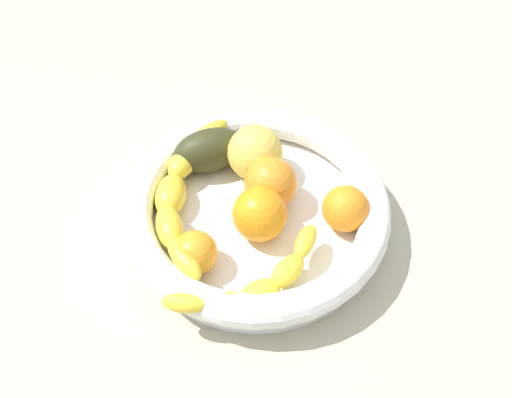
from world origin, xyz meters
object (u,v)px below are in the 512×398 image
(banana_draped_right, at_px, (181,193))
(orange_front, at_px, (271,183))
(orange_mid_right, at_px, (195,253))
(apple_yellow, at_px, (255,153))
(banana_draped_left, at_px, (255,285))
(avocado_dark, at_px, (209,151))
(orange_rear, at_px, (263,214))
(fruit_bowl, at_px, (256,210))
(orange_mid_left, at_px, (345,209))

(banana_draped_right, bearing_deg, orange_front, 84.72)
(orange_mid_right, height_order, apple_yellow, apple_yellow)
(banana_draped_left, xyz_separation_m, avocado_dark, (-0.20, -0.03, 0.00))
(orange_rear, bearing_deg, avocado_dark, -157.05)
(orange_mid_right, bearing_deg, avocado_dark, 167.64)
(orange_rear, height_order, apple_yellow, apple_yellow)
(banana_draped_right, bearing_deg, apple_yellow, 112.54)
(avocado_dark, xyz_separation_m, apple_yellow, (0.02, 0.06, 0.01))
(banana_draped_right, bearing_deg, orange_rear, 59.50)
(banana_draped_left, distance_m, orange_mid_right, 0.08)
(banana_draped_right, relative_size, apple_yellow, 3.55)
(fruit_bowl, bearing_deg, orange_mid_left, 73.14)
(apple_yellow, bearing_deg, banana_draped_right, -67.46)
(fruit_bowl, relative_size, orange_mid_left, 5.80)
(orange_mid_left, bearing_deg, apple_yellow, -137.88)
(fruit_bowl, height_order, apple_yellow, apple_yellow)
(banana_draped_left, xyz_separation_m, orange_front, (-0.13, 0.04, 0.01))
(banana_draped_right, relative_size, orange_front, 3.85)
(apple_yellow, bearing_deg, orange_mid_right, -34.61)
(banana_draped_right, distance_m, apple_yellow, 0.11)
(fruit_bowl, distance_m, orange_rear, 0.04)
(orange_front, bearing_deg, apple_yellow, -168.57)
(orange_mid_right, distance_m, apple_yellow, 0.16)
(orange_front, height_order, avocado_dark, orange_front)
(banana_draped_left, bearing_deg, avocado_dark, -172.90)
(fruit_bowl, distance_m, banana_draped_right, 0.09)
(orange_mid_left, relative_size, apple_yellow, 0.79)
(orange_rear, distance_m, avocado_dark, 0.13)
(orange_front, bearing_deg, orange_mid_right, -51.61)
(orange_front, bearing_deg, fruit_bowl, -48.46)
(orange_mid_left, xyz_separation_m, orange_mid_right, (0.03, -0.18, -0.00))
(orange_mid_right, xyz_separation_m, avocado_dark, (-0.15, 0.03, 0.00))
(banana_draped_left, relative_size, avocado_dark, 2.02)
(orange_mid_left, distance_m, avocado_dark, 0.19)
(fruit_bowl, distance_m, orange_front, 0.04)
(orange_mid_left, bearing_deg, banana_draped_left, -56.46)
(fruit_bowl, xyz_separation_m, apple_yellow, (-0.07, 0.01, 0.03))
(orange_mid_right, height_order, orange_rear, orange_rear)
(avocado_dark, bearing_deg, orange_front, 42.50)
(orange_mid_right, relative_size, orange_rear, 0.79)
(orange_front, distance_m, orange_mid_left, 0.10)
(banana_draped_right, distance_m, orange_mid_left, 0.20)
(fruit_bowl, distance_m, orange_mid_right, 0.10)
(banana_draped_left, xyz_separation_m, orange_mid_left, (-0.08, 0.12, 0.01))
(orange_mid_right, xyz_separation_m, orange_rear, (-0.04, 0.08, 0.01))
(banana_draped_right, bearing_deg, banana_draped_left, 25.58)
(orange_front, bearing_deg, orange_rear, -21.75)
(banana_draped_left, xyz_separation_m, orange_rear, (-0.09, 0.02, 0.01))
(banana_draped_right, bearing_deg, fruit_bowl, 71.86)
(banana_draped_right, relative_size, orange_mid_right, 4.94)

